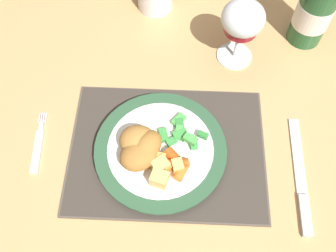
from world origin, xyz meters
name	(u,v)px	position (x,y,z in m)	size (l,w,h in m)	color
ground_plane	(181,213)	(0.00, 0.00, 0.00)	(6.00, 6.00, 0.00)	#383333
dining_table	(191,128)	(0.00, 0.00, 0.66)	(1.41, 0.98, 0.74)	tan
placemat	(167,150)	(-0.05, -0.09, 0.74)	(0.35, 0.26, 0.01)	brown
dinner_plate	(161,150)	(-0.06, -0.10, 0.76)	(0.23, 0.23, 0.02)	white
breaded_croquettes	(141,147)	(-0.09, -0.11, 0.79)	(0.09, 0.10, 0.04)	#A87033
green_beans_pile	(181,133)	(-0.02, -0.07, 0.77)	(0.09, 0.07, 0.02)	green
glazed_carrots	(176,164)	(-0.03, -0.13, 0.77)	(0.06, 0.06, 0.02)	#CC5119
fork	(38,147)	(-0.28, -0.10, 0.74)	(0.02, 0.12, 0.01)	silver
table_knife	(301,184)	(0.19, -0.15, 0.74)	(0.02, 0.22, 0.01)	silver
wine_glass	(242,21)	(0.08, 0.13, 0.84)	(0.08, 0.08, 0.14)	silver
bottle	(318,5)	(0.24, 0.19, 0.83)	(0.07, 0.07, 0.25)	#23562D
roast_potatoes	(162,169)	(-0.05, -0.15, 0.78)	(0.06, 0.06, 0.03)	#E5BC66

